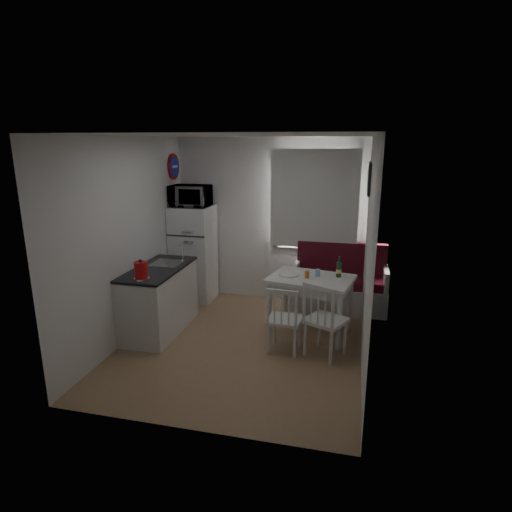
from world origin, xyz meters
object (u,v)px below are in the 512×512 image
Objects in this scene: kitchen_counter at (160,299)px; wine_bottle at (339,267)px; dining_table at (311,284)px; bench at (339,288)px; kettle at (141,270)px; chair_left at (284,313)px; microwave at (190,196)px; fridge at (194,254)px; chair_right at (326,313)px.

kitchen_counter reaches higher than wine_bottle.
wine_bottle is (0.35, 0.10, 0.23)m from dining_table.
kettle is at bearing -140.59° from bench.
bench is 1.76m from chair_left.
kettle is (0.03, -1.73, -0.69)m from microwave.
microwave is (0.02, 1.19, 1.26)m from kitchen_counter.
dining_table is 0.43m from wine_bottle.
microwave reaches higher than fridge.
microwave is (-1.74, 1.48, 1.18)m from chair_left.
kitchen_counter reaches higher than kettle.
wine_bottle is (2.31, 1.01, -0.09)m from kettle.
wine_bottle is at bearing 23.56° from kettle.
fridge is (-1.99, 0.87, 0.07)m from dining_table.
chair_right is 2.27m from kettle.
chair_left is at bearing -99.77° from dining_table.
bench is at bearing 29.98° from kitchen_counter.
bench is 1.67m from chair_right.
dining_table is 2.38m from microwave.
chair_left is 1.82× the size of kettle.
dining_table is 2.17m from fridge.
kettle is (-1.71, -0.25, 0.50)m from chair_left.
kettle is at bearing -89.01° from microwave.
kitchen_counter is 1.73m from microwave.
chair_right reaches higher than chair_left.
microwave is at bearing 168.56° from dining_table.
fridge reaches higher than chair_right.
bench reaches higher than chair_right.
fridge is at bearing 161.73° from wine_bottle.
fridge is at bearing 142.11° from chair_left.
kitchen_counter is at bearing -150.02° from bench.
microwave is (-1.99, 0.82, 1.00)m from dining_table.
kettle reaches higher than bench.
kitchen_counter is 0.78m from kettle.
fridge is at bearing -177.22° from bench.
chair_left is 0.50m from chair_right.
chair_right is at bearing 6.20° from kettle.
fridge is (-2.33, -0.11, 0.44)m from bench.
fridge is at bearing 90.00° from microwave.
kettle is at bearing -147.78° from chair_right.
kettle is (0.03, -1.78, 0.25)m from fridge.
bench reaches higher than chair_left.
fridge is (-2.24, 1.54, 0.19)m from chair_right.
chair_right reaches higher than dining_table.
kitchen_counter reaches higher than dining_table.
bench is 2.39× the size of microwave.
microwave reaches higher than chair_right.
microwave is 2.36× the size of kettle.
kettle reaches higher than chair_right.
chair_left is 1.80m from kettle.
bench is 1.07m from wine_bottle.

